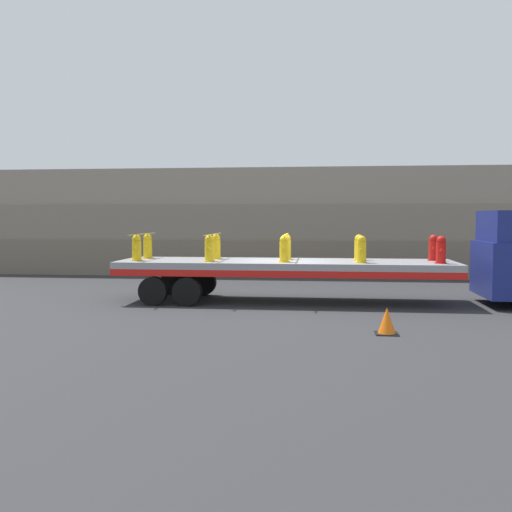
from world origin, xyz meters
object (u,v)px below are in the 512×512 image
at_px(fire_hydrant_yellow_near_1, 209,249).
at_px(fire_hydrant_yellow_far_2, 286,247).
at_px(fire_hydrant_yellow_far_3, 359,248).
at_px(fire_hydrant_yellow_near_3, 361,250).
at_px(fire_hydrant_yellow_far_1, 216,247).
at_px(traffic_cone, 387,321).
at_px(fire_hydrant_red_far_4, 433,248).
at_px(fire_hydrant_yellow_near_0, 137,248).
at_px(fire_hydrant_red_near_4, 441,250).
at_px(fire_hydrant_yellow_near_2, 284,249).
at_px(fire_hydrant_yellow_far_0, 148,246).
at_px(flatbed_trailer, 271,267).

bearing_deg(fire_hydrant_yellow_near_1, fire_hydrant_yellow_far_2, 26.17).
bearing_deg(fire_hydrant_yellow_far_3, fire_hydrant_yellow_near_3, -90.00).
xyz_separation_m(fire_hydrant_yellow_far_1, traffic_cone, (4.86, -5.25, -1.38)).
xyz_separation_m(fire_hydrant_yellow_far_1, fire_hydrant_red_far_4, (6.86, 0.00, 0.00)).
bearing_deg(fire_hydrant_yellow_near_0, fire_hydrant_red_near_4, 0.00).
relative_size(fire_hydrant_yellow_near_1, fire_hydrant_yellow_far_3, 1.00).
bearing_deg(fire_hydrant_yellow_far_2, fire_hydrant_red_near_4, -13.80).
distance_m(fire_hydrant_yellow_far_1, fire_hydrant_yellow_near_2, 2.55).
height_order(fire_hydrant_yellow_near_2, fire_hydrant_red_near_4, same).
xyz_separation_m(fire_hydrant_yellow_far_1, fire_hydrant_yellow_far_3, (4.57, 0.00, 0.00)).
distance_m(fire_hydrant_yellow_far_0, fire_hydrant_yellow_near_2, 4.71).
height_order(fire_hydrant_yellow_far_3, fire_hydrant_red_far_4, same).
bearing_deg(fire_hydrant_red_far_4, fire_hydrant_yellow_far_1, 180.00).
bearing_deg(fire_hydrant_red_near_4, fire_hydrant_yellow_far_2, 166.20).
height_order(fire_hydrant_yellow_near_1, fire_hydrant_yellow_far_2, same).
relative_size(fire_hydrant_red_near_4, traffic_cone, 1.33).
bearing_deg(fire_hydrant_yellow_near_0, fire_hydrant_yellow_far_1, 26.17).
xyz_separation_m(fire_hydrant_yellow_far_2, fire_hydrant_yellow_near_3, (2.29, -1.12, 0.00)).
height_order(fire_hydrant_yellow_far_1, fire_hydrant_yellow_near_2, same).
distance_m(fire_hydrant_yellow_far_0, fire_hydrant_red_far_4, 9.14).
height_order(fire_hydrant_yellow_near_1, fire_hydrant_yellow_near_2, same).
distance_m(fire_hydrant_yellow_near_2, fire_hydrant_red_near_4, 4.57).
xyz_separation_m(fire_hydrant_yellow_near_3, fire_hydrant_red_far_4, (2.29, 1.12, 0.00)).
bearing_deg(flatbed_trailer, fire_hydrant_yellow_near_1, -162.94).
height_order(fire_hydrant_red_near_4, traffic_cone, fire_hydrant_red_near_4).
height_order(fire_hydrant_yellow_near_0, fire_hydrant_red_far_4, same).
xyz_separation_m(fire_hydrant_yellow_near_2, fire_hydrant_yellow_far_2, (0.00, 1.12, 0.00)).
relative_size(fire_hydrant_yellow_far_1, fire_hydrant_yellow_far_3, 1.00).
bearing_deg(fire_hydrant_yellow_near_1, fire_hydrant_yellow_near_3, 0.00).
bearing_deg(fire_hydrant_red_near_4, fire_hydrant_red_far_4, 90.00).
distance_m(fire_hydrant_yellow_near_0, fire_hydrant_yellow_near_2, 4.57).
relative_size(fire_hydrant_yellow_far_0, fire_hydrant_yellow_far_2, 1.00).
bearing_deg(fire_hydrant_yellow_near_2, traffic_cone, -57.99).
distance_m(fire_hydrant_yellow_near_1, fire_hydrant_red_far_4, 6.95).
xyz_separation_m(fire_hydrant_yellow_far_0, fire_hydrant_yellow_near_2, (4.57, -1.12, 0.00)).
xyz_separation_m(fire_hydrant_yellow_far_2, fire_hydrant_yellow_far_3, (2.29, 0.00, 0.00)).
bearing_deg(fire_hydrant_yellow_near_2, fire_hydrant_yellow_near_0, 180.00).
distance_m(fire_hydrant_yellow_near_0, fire_hydrant_yellow_far_0, 1.12).
bearing_deg(flatbed_trailer, traffic_cone, -57.08).
bearing_deg(fire_hydrant_yellow_far_3, fire_hydrant_yellow_far_2, 180.00).
distance_m(fire_hydrant_yellow_near_1, fire_hydrant_yellow_far_3, 4.71).
relative_size(fire_hydrant_red_far_4, traffic_cone, 1.33).
height_order(flatbed_trailer, fire_hydrant_red_far_4, fire_hydrant_red_far_4).
relative_size(fire_hydrant_yellow_near_0, fire_hydrant_yellow_far_3, 1.00).
relative_size(fire_hydrant_yellow_near_1, traffic_cone, 1.33).
height_order(flatbed_trailer, fire_hydrant_yellow_far_0, fire_hydrant_yellow_far_0).
xyz_separation_m(fire_hydrant_yellow_near_2, fire_hydrant_yellow_far_3, (2.29, 1.12, 0.00)).
height_order(fire_hydrant_yellow_near_2, traffic_cone, fire_hydrant_yellow_near_2).
bearing_deg(fire_hydrant_yellow_far_2, fire_hydrant_yellow_near_1, -153.83).
height_order(fire_hydrant_yellow_near_3, traffic_cone, fire_hydrant_yellow_near_3).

